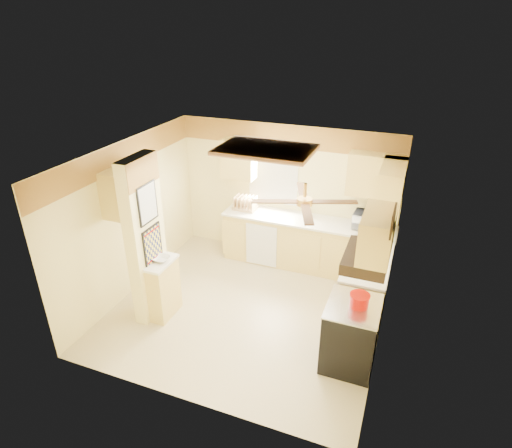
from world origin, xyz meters
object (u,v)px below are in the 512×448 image
at_px(stove, 351,334).
at_px(bowl, 161,259).
at_px(microwave, 369,221).
at_px(dutch_oven, 359,300).
at_px(kettle, 365,270).

distance_m(stove, bowl, 2.85).
relative_size(microwave, bowl, 2.07).
distance_m(stove, microwave, 2.26).
bearing_deg(dutch_oven, bowl, 179.69).
height_order(microwave, dutch_oven, microwave).
relative_size(stove, bowl, 3.76).
xyz_separation_m(microwave, bowl, (-2.67, -2.14, -0.11)).
height_order(bowl, dutch_oven, dutch_oven).
distance_m(microwave, kettle, 1.49).
xyz_separation_m(stove, microwave, (-0.13, 2.17, 0.62)).
bearing_deg(stove, microwave, 93.46).
relative_size(stove, kettle, 4.63).
height_order(microwave, kettle, microwave).
xyz_separation_m(dutch_oven, kettle, (-0.03, 0.68, 0.03)).
bearing_deg(kettle, stove, -92.27).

